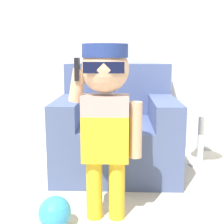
{
  "coord_description": "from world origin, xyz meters",
  "views": [
    {
      "loc": [
        0.25,
        -2.5,
        1.01
      ],
      "look_at": [
        0.17,
        -0.29,
        0.59
      ],
      "focal_mm": 50.0,
      "sensor_mm": 36.0,
      "label": 1
    }
  ],
  "objects": [
    {
      "name": "armchair",
      "position": [
        0.2,
        0.17,
        0.32
      ],
      "size": [
        1.01,
        0.92,
        0.91
      ],
      "color": "#475684",
      "rests_on": "ground_plane"
    },
    {
      "name": "wall_back",
      "position": [
        0.0,
        0.72,
        1.3
      ],
      "size": [
        10.0,
        0.05,
        2.6
      ],
      "color": "silver",
      "rests_on": "ground_plane"
    },
    {
      "name": "side_table",
      "position": [
        0.96,
        0.26,
        0.3
      ],
      "size": [
        0.32,
        0.32,
        0.5
      ],
      "color": "white",
      "rests_on": "ground_plane"
    },
    {
      "name": "toy_ball",
      "position": [
        -0.14,
        -0.84,
        0.1
      ],
      "size": [
        0.19,
        0.19,
        0.19
      ],
      "color": "#3399D1",
      "rests_on": "ground_plane"
    },
    {
      "name": "ground_plane",
      "position": [
        0.0,
        0.0,
        0.0
      ],
      "size": [
        10.0,
        10.0,
        0.0
      ],
      "primitive_type": "plane",
      "color": "beige"
    },
    {
      "name": "person_child",
      "position": [
        0.15,
        -0.71,
        0.71
      ],
      "size": [
        0.44,
        0.33,
        1.06
      ],
      "color": "gold",
      "rests_on": "ground_plane"
    }
  ]
}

